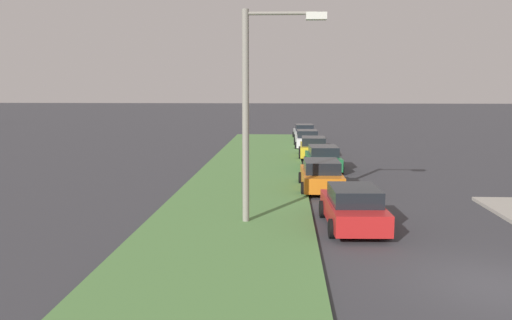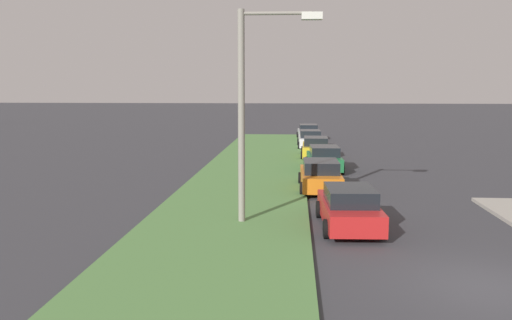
{
  "view_description": "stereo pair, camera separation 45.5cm",
  "coord_description": "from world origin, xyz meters",
  "px_view_note": "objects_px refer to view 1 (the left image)",
  "views": [
    {
      "loc": [
        -12.42,
        5.21,
        4.85
      ],
      "look_at": [
        14.06,
        6.77,
        1.11
      ],
      "focal_mm": 36.0,
      "sensor_mm": 36.0,
      "label": 1
    },
    {
      "loc": [
        -12.39,
        4.75,
        4.85
      ],
      "look_at": [
        14.06,
        6.77,
        1.11
      ],
      "focal_mm": 36.0,
      "sensor_mm": 36.0,
      "label": 2
    }
  ],
  "objects_px": {
    "parked_car_red": "(353,207)",
    "streetlight": "(256,101)",
    "parked_car_green": "(323,158)",
    "parked_car_silver": "(304,132)",
    "parked_car_yellow": "(313,148)",
    "parked_car_orange": "(321,176)",
    "parked_car_white": "(307,139)"
  },
  "relations": [
    {
      "from": "parked_car_red",
      "to": "streetlight",
      "type": "bearing_deg",
      "value": 83.68
    },
    {
      "from": "parked_car_red",
      "to": "parked_car_green",
      "type": "relative_size",
      "value": 1.0
    },
    {
      "from": "parked_car_red",
      "to": "parked_car_silver",
      "type": "height_order",
      "value": "same"
    },
    {
      "from": "parked_car_green",
      "to": "parked_car_yellow",
      "type": "xyz_separation_m",
      "value": [
        5.55,
        0.28,
        0.0
      ]
    },
    {
      "from": "streetlight",
      "to": "parked_car_green",
      "type": "bearing_deg",
      "value": -14.76
    },
    {
      "from": "parked_car_orange",
      "to": "parked_car_yellow",
      "type": "xyz_separation_m",
      "value": [
        11.55,
        -0.22,
        0.0
      ]
    },
    {
      "from": "parked_car_red",
      "to": "parked_car_orange",
      "type": "height_order",
      "value": "same"
    },
    {
      "from": "parked_car_green",
      "to": "parked_car_yellow",
      "type": "relative_size",
      "value": 1.01
    },
    {
      "from": "parked_car_orange",
      "to": "parked_car_red",
      "type": "bearing_deg",
      "value": -175.04
    },
    {
      "from": "streetlight",
      "to": "parked_car_yellow",
      "type": "bearing_deg",
      "value": -9.41
    },
    {
      "from": "parked_car_red",
      "to": "streetlight",
      "type": "distance_m",
      "value": 5.03
    },
    {
      "from": "parked_car_green",
      "to": "parked_car_white",
      "type": "xyz_separation_m",
      "value": [
        11.4,
        0.5,
        0.0
      ]
    },
    {
      "from": "parked_car_orange",
      "to": "parked_car_white",
      "type": "relative_size",
      "value": 1.0
    },
    {
      "from": "parked_car_red",
      "to": "parked_car_yellow",
      "type": "relative_size",
      "value": 1.01
    },
    {
      "from": "parked_car_orange",
      "to": "parked_car_yellow",
      "type": "distance_m",
      "value": 11.55
    },
    {
      "from": "parked_car_green",
      "to": "streetlight",
      "type": "height_order",
      "value": "streetlight"
    },
    {
      "from": "parked_car_yellow",
      "to": "parked_car_silver",
      "type": "bearing_deg",
      "value": 2.42
    },
    {
      "from": "parked_car_red",
      "to": "streetlight",
      "type": "height_order",
      "value": "streetlight"
    },
    {
      "from": "parked_car_yellow",
      "to": "streetlight",
      "type": "distance_m",
      "value": 18.48
    },
    {
      "from": "parked_car_red",
      "to": "parked_car_white",
      "type": "distance_m",
      "value": 23.94
    },
    {
      "from": "parked_car_red",
      "to": "parked_car_orange",
      "type": "relative_size",
      "value": 1.01
    },
    {
      "from": "parked_car_green",
      "to": "parked_car_silver",
      "type": "relative_size",
      "value": 1.0
    },
    {
      "from": "parked_car_green",
      "to": "streetlight",
      "type": "relative_size",
      "value": 0.58
    },
    {
      "from": "parked_car_red",
      "to": "parked_car_silver",
      "type": "distance_m",
      "value": 30.54
    },
    {
      "from": "parked_car_red",
      "to": "parked_car_silver",
      "type": "xyz_separation_m",
      "value": [
        30.54,
        0.69,
        0.0
      ]
    },
    {
      "from": "parked_car_red",
      "to": "parked_car_orange",
      "type": "distance_m",
      "value": 6.57
    },
    {
      "from": "parked_car_red",
      "to": "parked_car_white",
      "type": "xyz_separation_m",
      "value": [
        23.94,
        0.68,
        0.0
      ]
    },
    {
      "from": "parked_car_yellow",
      "to": "parked_car_red",
      "type": "bearing_deg",
      "value": -177.15
    },
    {
      "from": "parked_car_green",
      "to": "parked_car_yellow",
      "type": "height_order",
      "value": "same"
    },
    {
      "from": "parked_car_orange",
      "to": "streetlight",
      "type": "xyz_separation_m",
      "value": [
        -6.32,
        2.74,
        3.67
      ]
    },
    {
      "from": "parked_car_red",
      "to": "parked_car_white",
      "type": "relative_size",
      "value": 1.01
    },
    {
      "from": "parked_car_red",
      "to": "parked_car_white",
      "type": "height_order",
      "value": "same"
    }
  ]
}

